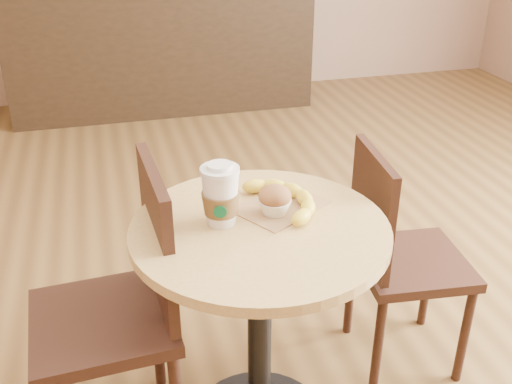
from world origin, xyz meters
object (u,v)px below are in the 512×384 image
at_px(muffin, 275,200).
at_px(banana, 284,200).
at_px(coffee_cup, 221,197).
at_px(chair_left, 123,304).
at_px(chair_right, 397,253).
at_px(cafe_table, 260,293).

xyz_separation_m(muffin, banana, (0.04, 0.03, -0.02)).
relative_size(coffee_cup, muffin, 1.86).
xyz_separation_m(chair_left, banana, (0.47, -0.02, 0.28)).
height_order(chair_right, banana, chair_right).
bearing_deg(cafe_table, coffee_cup, 155.95).
bearing_deg(muffin, coffee_cup, -177.26).
distance_m(chair_left, chair_right, 0.91).
distance_m(cafe_table, chair_right, 0.57).
xyz_separation_m(chair_right, coffee_cup, (-0.63, -0.16, 0.38)).
relative_size(chair_left, coffee_cup, 5.24).
bearing_deg(coffee_cup, cafe_table, -10.19).
bearing_deg(coffee_cup, chair_left, -177.59).
relative_size(cafe_table, coffee_cup, 4.38).
bearing_deg(banana, coffee_cup, 177.24).
relative_size(chair_left, muffin, 9.73).
distance_m(chair_left, muffin, 0.53).
height_order(coffee_cup, muffin, coffee_cup).
xyz_separation_m(cafe_table, banana, (0.09, 0.08, 0.24)).
bearing_deg(muffin, banana, 39.23).
height_order(chair_left, coffee_cup, coffee_cup).
relative_size(muffin, banana, 0.32).
bearing_deg(cafe_table, muffin, 42.08).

